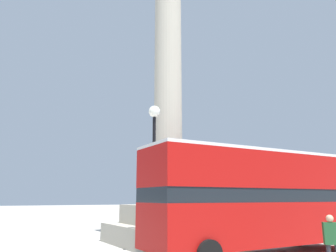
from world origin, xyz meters
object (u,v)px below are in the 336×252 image
object	(u,v)px
monument_column	(168,126)
street_lamp	(154,157)
pedestrian_near_lamp	(332,239)
equestrian_statue	(250,207)
bus_b	(259,197)

from	to	relation	value
monument_column	street_lamp	world-z (taller)	monument_column
pedestrian_near_lamp	monument_column	bearing A→B (deg)	134.66
monument_column	street_lamp	bearing A→B (deg)	-128.04
monument_column	equestrian_statue	distance (m)	13.83
monument_column	bus_b	bearing A→B (deg)	-73.33
monument_column	bus_b	world-z (taller)	monument_column
street_lamp	bus_b	bearing A→B (deg)	-24.36
equestrian_statue	street_lamp	xyz separation A→B (m)	(-14.19, -9.22, 2.44)
street_lamp	monument_column	bearing A→B (deg)	51.96
monument_column	pedestrian_near_lamp	distance (m)	10.37
equestrian_statue	pedestrian_near_lamp	size ratio (longest dim) A/B	3.31
monument_column	bus_b	size ratio (longest dim) A/B	2.04
bus_b	street_lamp	bearing A→B (deg)	156.36
equestrian_statue	bus_b	bearing A→B (deg)	-122.24
bus_b	pedestrian_near_lamp	xyz separation A→B (m)	(-0.51, -3.60, -1.36)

